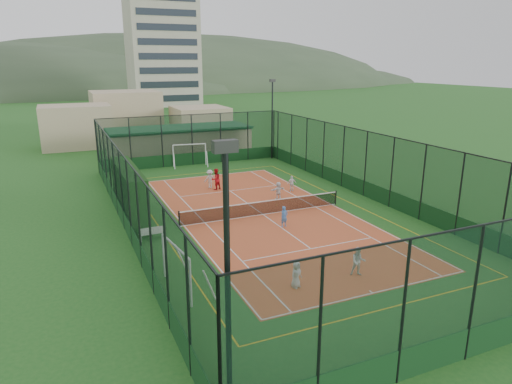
% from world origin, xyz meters
% --- Properties ---
extents(ground, '(300.00, 300.00, 0.00)m').
position_xyz_m(ground, '(0.00, 0.00, 0.00)').
color(ground, '#1F5A1F').
rests_on(ground, ground).
extents(court_slab, '(11.17, 23.97, 0.01)m').
position_xyz_m(court_slab, '(0.00, 0.00, 0.01)').
color(court_slab, '#CC5E2D').
rests_on(court_slab, ground).
extents(tennis_net, '(11.67, 0.12, 1.06)m').
position_xyz_m(tennis_net, '(0.00, 0.00, 0.53)').
color(tennis_net, black).
rests_on(tennis_net, ground).
extents(perimeter_fence, '(18.12, 34.12, 5.00)m').
position_xyz_m(perimeter_fence, '(0.00, 0.00, 2.50)').
color(perimeter_fence, black).
rests_on(perimeter_fence, ground).
extents(floodlight_sw, '(0.60, 0.26, 8.25)m').
position_xyz_m(floodlight_sw, '(-8.60, -16.60, 4.12)').
color(floodlight_sw, black).
rests_on(floodlight_sw, ground).
extents(floodlight_ne, '(0.60, 0.26, 8.25)m').
position_xyz_m(floodlight_ne, '(8.60, 16.60, 4.12)').
color(floodlight_ne, black).
rests_on(floodlight_ne, ground).
extents(clubhouse, '(15.20, 7.20, 3.15)m').
position_xyz_m(clubhouse, '(0.00, 22.00, 1.57)').
color(clubhouse, tan).
rests_on(clubhouse, ground).
extents(apartment_tower, '(15.00, 12.00, 30.00)m').
position_xyz_m(apartment_tower, '(12.00, 82.00, 15.00)').
color(apartment_tower, beige).
rests_on(apartment_tower, ground).
extents(distant_hills, '(200.00, 60.00, 24.00)m').
position_xyz_m(distant_hills, '(0.00, 150.00, 0.00)').
color(distant_hills, '#384C33').
rests_on(distant_hills, ground).
extents(hedge_left, '(1.18, 7.87, 3.44)m').
position_xyz_m(hedge_left, '(-8.30, 2.87, 1.72)').
color(hedge_left, black).
rests_on(hedge_left, ground).
extents(white_bench, '(1.46, 0.41, 0.82)m').
position_xyz_m(white_bench, '(-7.80, -1.43, 0.41)').
color(white_bench, white).
rests_on(white_bench, ground).
extents(futsal_goal_near, '(3.47, 1.38, 2.18)m').
position_xyz_m(futsal_goal_near, '(-7.99, -8.12, 1.09)').
color(futsal_goal_near, white).
rests_on(futsal_goal_near, ground).
extents(futsal_goal_far, '(3.41, 1.44, 2.13)m').
position_xyz_m(futsal_goal_far, '(-0.42, 16.63, 1.07)').
color(futsal_goal_far, white).
rests_on(futsal_goal_far, ground).
extents(child_near_left, '(0.73, 0.61, 1.27)m').
position_xyz_m(child_near_left, '(-2.89, -9.99, 0.65)').
color(child_near_left, silver).
rests_on(child_near_left, court_slab).
extents(child_near_mid, '(0.53, 0.39, 1.32)m').
position_xyz_m(child_near_mid, '(0.26, -2.62, 0.67)').
color(child_near_mid, '#477ECA').
rests_on(child_near_mid, court_slab).
extents(child_near_right, '(0.87, 0.80, 1.45)m').
position_xyz_m(child_near_right, '(0.43, -10.12, 0.73)').
color(child_near_right, white).
rests_on(child_near_right, court_slab).
extents(child_far_left, '(1.00, 0.60, 1.52)m').
position_xyz_m(child_far_left, '(-1.19, 7.86, 0.77)').
color(child_far_left, silver).
rests_on(child_far_left, court_slab).
extents(child_far_right, '(0.78, 0.42, 1.26)m').
position_xyz_m(child_far_right, '(4.51, 4.36, 0.64)').
color(child_far_right, white).
rests_on(child_far_right, court_slab).
extents(child_far_back, '(1.26, 0.55, 1.31)m').
position_xyz_m(child_far_back, '(2.58, 2.89, 0.67)').
color(child_far_back, white).
rests_on(child_far_back, court_slab).
extents(coach, '(1.02, 0.92, 1.73)m').
position_xyz_m(coach, '(-0.90, 7.22, 0.87)').
color(coach, red).
rests_on(coach, court_slab).
extents(tennis_balls, '(5.00, 0.75, 0.07)m').
position_xyz_m(tennis_balls, '(-1.00, 1.80, 0.04)').
color(tennis_balls, '#CCE033').
rests_on(tennis_balls, court_slab).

